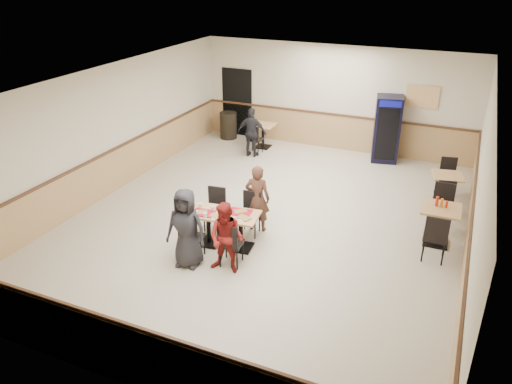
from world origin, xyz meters
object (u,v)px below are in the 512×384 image
at_px(diner_man_opposite, 257,198).
at_px(lone_diner, 252,133).
at_px(diner_woman_right, 227,238).
at_px(back_table, 263,132).
at_px(pepsi_cooler, 387,129).
at_px(main_table, 224,224).
at_px(diner_woman_left, 186,228).
at_px(side_table_near, 439,220).
at_px(side_table_far, 446,184).
at_px(trash_bin, 228,125).

distance_m(diner_man_opposite, lone_diner, 4.25).
xyz_separation_m(diner_woman_right, back_table, (-1.95, 6.26, -0.20)).
bearing_deg(diner_man_opposite, lone_diner, -71.72).
xyz_separation_m(diner_man_opposite, lone_diner, (-1.84, 3.83, -0.01)).
bearing_deg(pepsi_cooler, lone_diner, -173.03).
relative_size(main_table, diner_woman_right, 1.05).
distance_m(lone_diner, pepsi_cooler, 3.71).
bearing_deg(diner_woman_left, back_table, 92.98).
xyz_separation_m(diner_woman_left, lone_diner, (-1.19, 5.55, -0.05)).
distance_m(side_table_near, back_table, 6.49).
xyz_separation_m(main_table, lone_diner, (-1.52, 4.69, 0.23)).
distance_m(diner_man_opposite, side_table_far, 4.50).
relative_size(diner_woman_left, pepsi_cooler, 0.83).
distance_m(main_table, side_table_far, 5.31).
bearing_deg(side_table_near, main_table, -155.00).
distance_m(diner_man_opposite, side_table_near, 3.60).
xyz_separation_m(diner_woman_left, back_table, (-1.19, 6.35, -0.29)).
bearing_deg(main_table, lone_diner, 100.57).
height_order(diner_man_opposite, side_table_far, diner_man_opposite).
height_order(lone_diner, pepsi_cooler, pepsi_cooler).
height_order(diner_woman_right, diner_man_opposite, diner_man_opposite).
xyz_separation_m(lone_diner, back_table, (0.00, 0.80, -0.23)).
relative_size(pepsi_cooler, trash_bin, 2.21).
distance_m(diner_woman_right, lone_diner, 5.79).
xyz_separation_m(diner_woman_left, diner_man_opposite, (0.65, 1.72, -0.04)).
distance_m(diner_man_opposite, pepsi_cooler, 5.30).
bearing_deg(side_table_far, side_table_near, -89.41).
bearing_deg(side_table_near, diner_woman_right, -143.01).
bearing_deg(main_table, diner_man_opposite, 62.10).
height_order(back_table, trash_bin, trash_bin).
bearing_deg(diner_man_opposite, pepsi_cooler, -115.75).
xyz_separation_m(pepsi_cooler, trash_bin, (-4.83, -0.04, -0.50)).
relative_size(diner_woman_right, pepsi_cooler, 0.74).
xyz_separation_m(diner_woman_right, pepsi_cooler, (1.56, 6.65, 0.24)).
bearing_deg(pepsi_cooler, diner_woman_left, -120.76).
xyz_separation_m(diner_woman_right, diner_man_opposite, (-0.11, 1.62, 0.04)).
height_order(main_table, side_table_far, main_table).
distance_m(diner_woman_right, side_table_near, 4.22).
height_order(diner_woman_left, lone_diner, diner_woman_left).
height_order(side_table_far, trash_bin, trash_bin).
xyz_separation_m(diner_man_opposite, trash_bin, (-3.16, 4.98, -0.30)).
bearing_deg(back_table, pepsi_cooler, 6.39).
bearing_deg(back_table, diner_woman_right, -72.66).
relative_size(lone_diner, trash_bin, 1.71).
relative_size(back_table, pepsi_cooler, 0.39).
bearing_deg(side_table_near, diner_man_opposite, -165.31).
distance_m(main_table, trash_bin, 6.50).
height_order(side_table_near, pepsi_cooler, pepsi_cooler).
bearing_deg(diner_woman_left, side_table_far, 40.57).
bearing_deg(diner_woman_right, lone_diner, 107.19).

